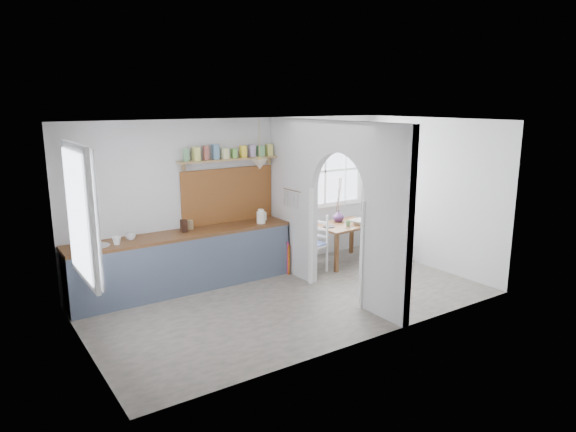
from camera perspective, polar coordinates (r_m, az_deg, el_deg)
floor at (r=7.69m, az=0.46°, el=-9.25°), size 5.80×3.20×0.01m
ceiling at (r=7.14m, az=0.50°, el=10.50°), size 5.80×3.20×0.01m
walls at (r=7.30m, az=0.48°, el=0.26°), size 5.81×3.21×2.60m
partition at (r=7.73m, az=4.53°, el=2.05°), size 0.12×3.20×2.60m
kitchen_window at (r=6.12m, az=-22.28°, el=0.22°), size 0.10×1.16×1.50m
nook_window at (r=9.54m, az=4.14°, el=4.99°), size 1.76×0.10×1.30m
counter at (r=8.14m, az=-11.50°, el=-4.84°), size 3.50×0.60×0.90m
sink at (r=7.62m, az=-20.62°, el=-3.21°), size 0.40×0.40×0.02m
backsplash at (r=8.52m, az=-6.66°, el=2.31°), size 1.65×0.03×0.90m
shelf at (r=8.35m, az=-6.50°, el=6.69°), size 1.75×0.20×0.21m
pendant_lamp at (r=8.24m, az=-3.18°, el=5.75°), size 0.26×0.26×0.16m
utensil_rail at (r=8.34m, az=0.45°, el=2.87°), size 0.02×0.50×0.02m
dining_table at (r=9.35m, az=6.30°, el=-3.00°), size 1.20×0.86×0.71m
chair_left at (r=8.74m, az=2.44°, el=-3.10°), size 0.53×0.53×0.99m
chair_right at (r=9.89m, az=10.17°, el=-1.48°), size 0.57×0.57×0.97m
kettle at (r=8.44m, az=-3.02°, el=-0.03°), size 0.22×0.20×0.23m
mug_a at (r=7.58m, az=-18.49°, el=-2.61°), size 0.16×0.16×0.11m
mug_b at (r=7.78m, az=-17.07°, el=-2.14°), size 0.17×0.17×0.11m
knife_block at (r=8.04m, az=-11.50°, el=-1.08°), size 0.10×0.13×0.19m
jar at (r=8.19m, az=-10.79°, el=-0.96°), size 0.11×0.11×0.14m
towel_magenta at (r=8.67m, az=-0.03°, el=-4.75°), size 0.02×0.03×0.57m
towel_orange at (r=8.65m, az=0.08°, el=-4.96°), size 0.02×0.03×0.54m
bowl at (r=9.28m, az=8.01°, el=-0.65°), size 0.35×0.35×0.08m
table_cup at (r=9.08m, az=6.70°, el=-0.84°), size 0.14×0.14×0.10m
plate at (r=9.01m, az=4.56°, el=-1.17°), size 0.21×0.21×0.02m
vase at (r=9.40m, az=5.62°, el=0.01°), size 0.22×0.22×0.21m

